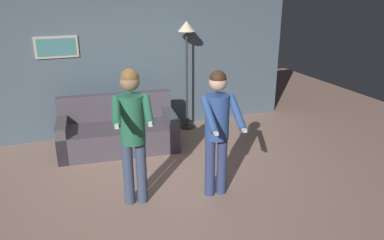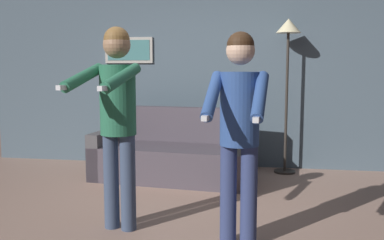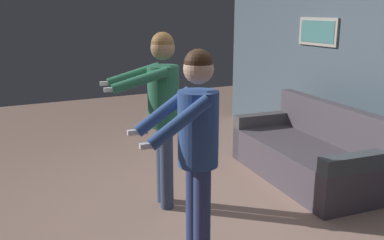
# 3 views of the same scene
# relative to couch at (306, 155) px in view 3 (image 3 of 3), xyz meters

# --- Properties ---
(ground_plane) EXTENTS (12.00, 12.00, 0.00)m
(ground_plane) POSITION_rel_couch_xyz_m (0.33, -1.44, -0.28)
(ground_plane) COLOR #A07E6D
(couch) EXTENTS (1.97, 1.03, 0.87)m
(couch) POSITION_rel_couch_xyz_m (0.00, 0.00, 0.00)
(couch) COLOR #4E454F
(couch) RESTS_ON ground_plane
(person_standing_left) EXTENTS (0.51, 0.74, 1.71)m
(person_standing_left) POSITION_rel_couch_xyz_m (-0.10, -1.76, 0.76)
(person_standing_left) COLOR #3B4A66
(person_standing_left) RESTS_ON ground_plane
(person_standing_right) EXTENTS (0.47, 0.65, 1.65)m
(person_standing_right) POSITION_rel_couch_xyz_m (0.92, -1.91, 0.71)
(person_standing_right) COLOR navy
(person_standing_right) RESTS_ON ground_plane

